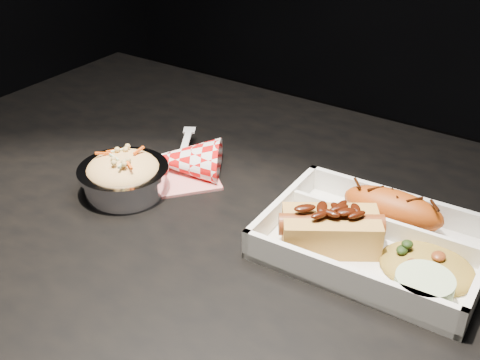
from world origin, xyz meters
name	(u,v)px	position (x,y,z in m)	size (l,w,h in m)	color
dining_table	(244,283)	(0.00, 0.00, 0.66)	(1.20, 0.80, 0.75)	black
food_tray	(374,244)	(0.15, 0.04, 0.76)	(0.26, 0.19, 0.04)	white
fried_pastry	(393,208)	(0.15, 0.10, 0.78)	(0.13, 0.05, 0.05)	#AF4811
hotdog	(331,228)	(0.11, 0.02, 0.78)	(0.12, 0.11, 0.06)	gold
fried_rice_mound	(428,259)	(0.22, 0.03, 0.77)	(0.11, 0.09, 0.03)	#AD8832
cupcake_liner	(423,289)	(0.23, -0.01, 0.77)	(0.06, 0.06, 0.03)	#B2CA98
foil_coleslaw_cup	(124,174)	(-0.18, -0.02, 0.78)	(0.12, 0.12, 0.06)	silver
napkin_fork	(182,160)	(-0.15, 0.07, 0.77)	(0.15, 0.17, 0.10)	red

